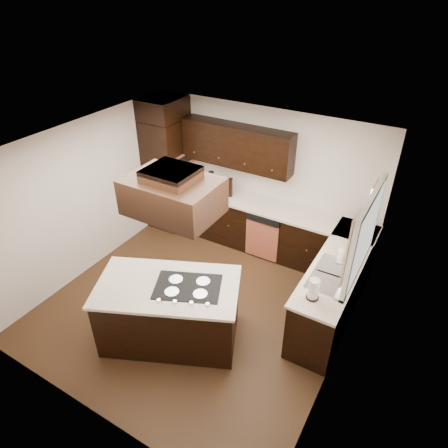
{
  "coord_description": "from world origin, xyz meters",
  "views": [
    {
      "loc": [
        2.61,
        -3.69,
        4.33
      ],
      "look_at": [
        0.1,
        0.6,
        1.15
      ],
      "focal_mm": 32.0,
      "sensor_mm": 36.0,
      "label": 1
    }
  ],
  "objects_px": {
    "island": "(170,312)",
    "spice_rack": "(221,187)",
    "range_hood": "(173,196)",
    "oven_column": "(168,174)"
  },
  "relations": [
    {
      "from": "island",
      "to": "spice_rack",
      "type": "xyz_separation_m",
      "value": [
        -0.64,
        2.43,
        0.65
      ]
    },
    {
      "from": "range_hood",
      "to": "spice_rack",
      "type": "bearing_deg",
      "value": 107.47
    },
    {
      "from": "oven_column",
      "to": "island",
      "type": "bearing_deg",
      "value": -53.32
    },
    {
      "from": "island",
      "to": "range_hood",
      "type": "xyz_separation_m",
      "value": [
        0.07,
        0.17,
        1.72
      ]
    },
    {
      "from": "oven_column",
      "to": "island",
      "type": "relative_size",
      "value": 1.2
    },
    {
      "from": "island",
      "to": "range_hood",
      "type": "bearing_deg",
      "value": 42.69
    },
    {
      "from": "spice_rack",
      "to": "island",
      "type": "bearing_deg",
      "value": -96.75
    },
    {
      "from": "oven_column",
      "to": "island",
      "type": "distance_m",
      "value": 3.08
    },
    {
      "from": "range_hood",
      "to": "spice_rack",
      "type": "distance_m",
      "value": 2.61
    },
    {
      "from": "island",
      "to": "spice_rack",
      "type": "relative_size",
      "value": 4.41
    }
  ]
}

